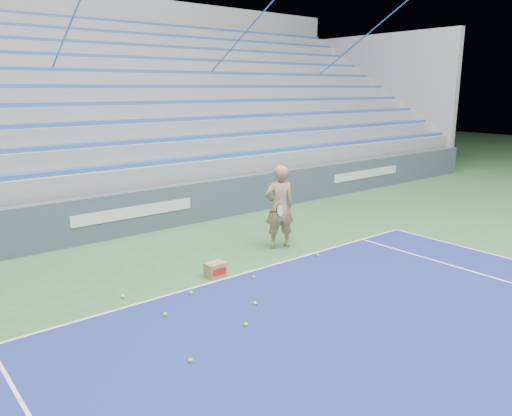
% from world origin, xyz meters
% --- Properties ---
extents(sponsor_barrier, '(30.00, 0.32, 1.10)m').
position_xyz_m(sponsor_barrier, '(0.00, 15.88, 0.55)').
color(sponsor_barrier, '#3F4C60').
rests_on(sponsor_barrier, ground).
extents(bleachers, '(31.00, 9.15, 7.30)m').
position_xyz_m(bleachers, '(0.00, 21.60, 2.36)').
color(bleachers, '#919499').
rests_on(bleachers, ground).
extents(tennis_player, '(1.01, 0.95, 1.93)m').
position_xyz_m(tennis_player, '(2.15, 12.73, 0.96)').
color(tennis_player, tan).
rests_on(tennis_player, ground).
extents(ball_box, '(0.39, 0.30, 0.28)m').
position_xyz_m(ball_box, '(-0.04, 12.13, 0.14)').
color(ball_box, '#A68250').
rests_on(ball_box, ground).
extents(tennis_ball_0, '(0.07, 0.07, 0.07)m').
position_xyz_m(tennis_ball_0, '(-0.87, 10.07, 0.03)').
color(tennis_ball_0, '#CBE32E').
rests_on(tennis_ball_0, ground).
extents(tennis_ball_1, '(0.07, 0.07, 0.07)m').
position_xyz_m(tennis_ball_1, '(-0.88, 11.67, 0.03)').
color(tennis_ball_1, '#CBE32E').
rests_on(tennis_ball_1, ground).
extents(tennis_ball_2, '(0.07, 0.07, 0.07)m').
position_xyz_m(tennis_ball_2, '(-1.68, 11.18, 0.03)').
color(tennis_ball_2, '#CBE32E').
rests_on(tennis_ball_2, ground).
extents(tennis_ball_3, '(0.07, 0.07, 0.07)m').
position_xyz_m(tennis_ball_3, '(2.38, 11.69, 0.03)').
color(tennis_ball_3, '#CBE32E').
rests_on(tennis_ball_3, ground).
extents(tennis_ball_4, '(0.07, 0.07, 0.07)m').
position_xyz_m(tennis_ball_4, '(-2.10, 9.72, 0.03)').
color(tennis_ball_4, '#CBE32E').
rests_on(tennis_ball_4, ground).
extents(tennis_ball_5, '(0.07, 0.07, 0.07)m').
position_xyz_m(tennis_ball_5, '(-1.91, 12.30, 0.03)').
color(tennis_ball_5, '#CBE32E').
rests_on(tennis_ball_5, ground).
extents(tennis_ball_6, '(0.07, 0.07, 0.07)m').
position_xyz_m(tennis_ball_6, '(0.46, 11.56, 0.03)').
color(tennis_ball_6, '#CBE32E').
rests_on(tennis_ball_6, ground).
extents(tennis_ball_7, '(0.07, 0.07, 0.07)m').
position_xyz_m(tennis_ball_7, '(-0.27, 10.59, 0.03)').
color(tennis_ball_7, '#CBE32E').
rests_on(tennis_ball_7, ground).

